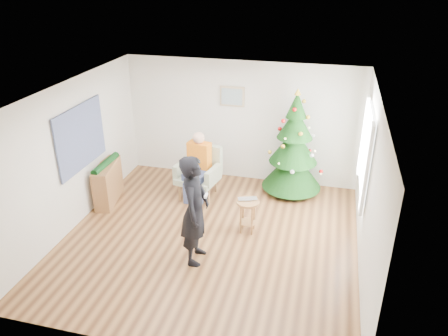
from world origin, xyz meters
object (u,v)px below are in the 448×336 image
(standing_man, at_px, (195,210))
(christmas_tree, at_px, (294,147))
(armchair, at_px, (199,178))
(console, at_px, (108,183))
(stool, at_px, (248,216))

(standing_man, bearing_deg, christmas_tree, -27.62)
(christmas_tree, xyz_separation_m, armchair, (-1.82, -0.63, -0.61))
(console, bearing_deg, christmas_tree, 10.22)
(stool, distance_m, armchair, 1.64)
(christmas_tree, height_order, console, christmas_tree)
(stool, distance_m, console, 2.94)
(armchair, xyz_separation_m, console, (-1.69, -0.69, 0.01))
(console, bearing_deg, standing_man, -41.92)
(armchair, distance_m, standing_man, 2.22)
(armchair, height_order, console, armchair)
(standing_man, bearing_deg, console, 55.41)
(christmas_tree, bearing_deg, armchair, -160.77)
(armchair, bearing_deg, console, -147.01)
(stool, relative_size, standing_man, 0.34)
(christmas_tree, bearing_deg, standing_man, -114.42)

